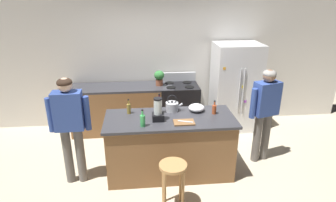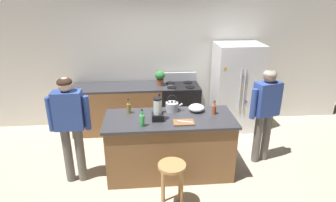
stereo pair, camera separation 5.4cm
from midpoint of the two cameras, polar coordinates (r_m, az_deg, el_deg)
ground_plane at (r=4.81m, az=0.03°, el=-13.66°), size 14.00×14.00×0.00m
back_wall at (r=6.05m, az=-1.81°, el=7.89°), size 8.00×0.10×2.70m
kitchen_island at (r=4.55m, az=0.03°, el=-8.72°), size 1.95×0.83×0.95m
back_counter_run at (r=5.94m, az=-9.16°, el=-1.52°), size 2.00×0.64×0.95m
refrigerator at (r=6.03m, az=12.81°, el=2.69°), size 0.90×0.73×1.76m
stove_range at (r=5.94m, az=1.89°, el=-1.11°), size 0.76×0.65×1.13m
person_by_island_left at (r=4.35m, az=-19.12°, el=-3.84°), size 0.59×0.23×1.64m
person_by_sink_right at (r=4.91m, az=18.29°, el=-1.20°), size 0.59×0.33×1.59m
bar_stool at (r=3.84m, az=0.57°, el=-14.25°), size 0.36×0.36×0.68m
potted_plant at (r=5.72m, az=-2.00°, el=4.76°), size 0.20×0.20×0.30m
blender_appliance at (r=4.20m, az=-2.36°, el=-1.97°), size 0.17×0.17×0.34m
bottle_soda at (r=4.05m, az=-5.39°, el=-3.79°), size 0.07×0.07×0.26m
bottle_cooking_sauce at (r=4.48m, az=8.75°, el=-1.58°), size 0.06×0.06×0.22m
bottle_wine at (r=4.45m, az=-2.05°, el=-0.99°), size 0.08×0.08×0.32m
bottle_vinegar at (r=4.48m, az=-8.06°, el=-1.43°), size 0.06×0.06×0.24m
mixing_bowl at (r=4.56m, az=5.29°, el=-1.33°), size 0.25×0.25×0.11m
tea_kettle at (r=4.54m, az=0.47°, el=-1.04°), size 0.28×0.20×0.27m
cutting_board at (r=4.17m, az=2.80°, el=-4.22°), size 0.30×0.20×0.02m
chef_knife at (r=4.16m, az=3.08°, el=-4.05°), size 0.22×0.10×0.01m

